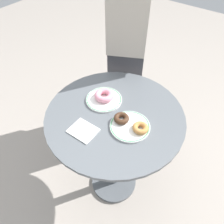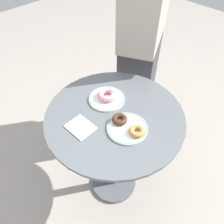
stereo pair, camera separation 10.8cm
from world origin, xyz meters
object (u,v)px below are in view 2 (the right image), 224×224
Objects in this scene: plate_right at (127,128)px; donut_pink_frosted at (107,95)px; donut_chocolate at (120,119)px; paper_napkin at (80,127)px; person_figure at (142,41)px; plate_left at (107,99)px; cafe_table at (114,139)px; donut_old_fashioned at (137,131)px.

plate_right is 1.86× the size of donut_pink_frosted.
donut_chocolate is (0.16, -0.07, -0.00)m from donut_pink_frosted.
donut_chocolate is at bearing 54.58° from paper_napkin.
person_figure reaches higher than donut_pink_frosted.
plate_left is 0.99× the size of plate_right.
plate_right is at bearing -4.04° from donut_chocolate.
plate_left is at bearing 156.17° from cafe_table.
person_figure is at bearing 120.58° from donut_chocolate.
donut_pink_frosted reaches higher than plate_right.
donut_chocolate is at bearing 175.96° from plate_right.
plate_left is 0.27m from donut_old_fashioned.
donut_chocolate is at bearing -20.90° from cafe_table.
paper_napkin reaches higher than cafe_table.
donut_old_fashioned is at bearing -14.81° from donut_pink_frosted.
person_figure is at bearing 117.07° from cafe_table.
donut_pink_frosted is (-0.11, 0.05, 0.24)m from cafe_table.
cafe_table is at bearing 174.00° from donut_old_fashioned.
cafe_table is 7.31× the size of donut_pink_frosted.
plate_left and plate_right have the same top height.
donut_pink_frosted is 0.82× the size of paper_napkin.
cafe_table is at bearing -23.83° from plate_left.
donut_pink_frosted is at bearing 155.44° from donut_chocolate.
donut_old_fashioned and donut_chocolate have the same top height.
cafe_table is 5.99× the size of paper_napkin.
donut_old_fashioned is at bearing 36.45° from paper_napkin.
paper_napkin is 0.07× the size of person_figure.
paper_napkin is at bearing -125.42° from donut_chocolate.
donut_pink_frosted is 1.38× the size of donut_chocolate.
donut_old_fashioned is 0.10m from donut_chocolate.
donut_old_fashioned is at bearing -13.51° from plate_left.
cafe_table is 3.92× the size of plate_right.
person_figure is (-0.21, 0.69, 0.09)m from paper_napkin.
cafe_table is at bearing -26.29° from donut_pink_frosted.
cafe_table is at bearing 159.10° from donut_chocolate.
cafe_table is 0.28m from donut_old_fashioned.
donut_pink_frosted is at bearing 160.04° from plate_right.
plate_right is at bearing -19.96° from donut_pink_frosted.
plate_left is 0.11× the size of person_figure.
donut_chocolate is 0.19m from paper_napkin.
person_figure is (-0.37, 0.54, 0.09)m from plate_right.
donut_chocolate is 0.04× the size of person_figure.
plate_right is at bearing -12.86° from cafe_table.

